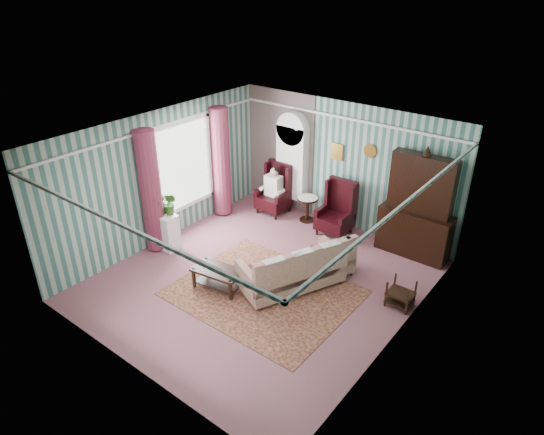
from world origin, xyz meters
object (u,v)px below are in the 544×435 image
Objects in this scene: plant_stand at (166,231)px; nest_table at (401,293)px; wingback_right at (335,209)px; dresser_hutch at (418,204)px; sofa at (292,265)px; wingback_left at (274,189)px; coffee_table at (218,279)px; floral_armchair at (333,251)px; round_side_table at (307,209)px; seated_woman at (274,191)px; bookcase at (292,168)px.

nest_table is at bearing 13.84° from plant_stand.
wingback_right is 3.76m from plant_stand.
dresser_hutch reaches higher than nest_table.
sofa is at bearing -79.38° from wingback_right.
wingback_left is 1.33× the size of coffee_table.
plant_stand is 3.61m from floral_armchair.
sofa reaches higher than coffee_table.
wingback_right is at bearing -171.23° from dresser_hutch.
nest_table is 3.37m from coffee_table.
dresser_hutch is 3.55m from wingback_left.
wingback_right reaches higher than sofa.
round_side_table reaches higher than coffee_table.
wingback_left reaches higher than nest_table.
floral_armchair is (-0.97, -1.62, -0.70)m from dresser_hutch.
round_side_table is (0.90, 0.15, -0.29)m from seated_woman.
round_side_table is at bearing -177.36° from dresser_hutch.
sofa is 1.41m from coffee_table.
floral_armchair is at bearing 51.99° from coffee_table.
dresser_hutch is 5.31m from plant_stand.
seated_woman is 0.60× the size of sofa.
plant_stand is at bearing 167.89° from coffee_table.
dresser_hutch is (3.25, -0.12, 0.06)m from bookcase.
floral_armchair is at bearing -37.42° from bookcase.
bookcase reaches higher than sofa.
round_side_table is (0.65, -0.24, -0.82)m from bookcase.
coffee_table is at bearing -124.80° from dresser_hutch.
seated_woman is at bearing 180.00° from wingback_right.
coffee_table is at bearing -12.11° from plant_stand.
floral_armchair is at bearing -28.15° from wingback_left.
dresser_hutch is at bearing -3.80° from floral_armchair.
seated_woman reaches higher than nest_table.
round_side_table is at bearing 59.62° from plant_stand.
seated_woman reaches higher than floral_armchair.
nest_table is 0.68× the size of plant_stand.
sofa is at bearing -117.64° from dresser_hutch.
sofa is (2.17, -2.26, -0.15)m from wingback_left.
wingback_left is 2.87m from floral_armchair.
wingback_left is 2.08× the size of round_side_table.
seated_woman is (-3.50, -0.27, -0.59)m from dresser_hutch.
sofa is (-1.90, -0.71, 0.21)m from nest_table.
wingback_left reaches higher than coffee_table.
dresser_hutch is at bearing -3.40° from sofa.
dresser_hutch is at bearing 107.39° from nest_table.
round_side_table is (-0.85, 0.15, -0.33)m from wingback_right.
plant_stand reaches higher than round_side_table.
wingback_left is 0.63× the size of sofa.
round_side_table is 0.62× the size of floral_armchair.
sofa is (1.92, -2.65, -0.64)m from bookcase.
dresser_hutch reaches higher than coffee_table.
bookcase is 1.63m from wingback_right.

